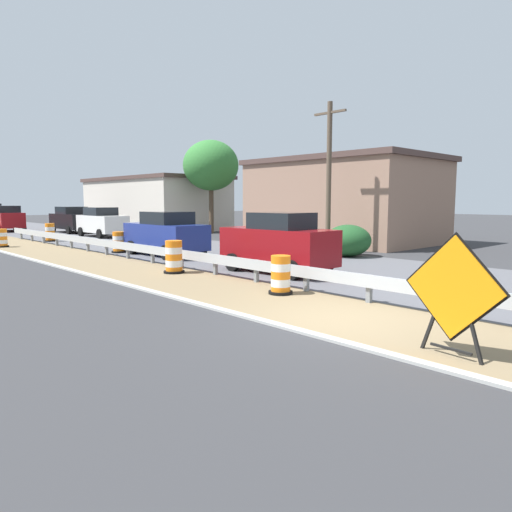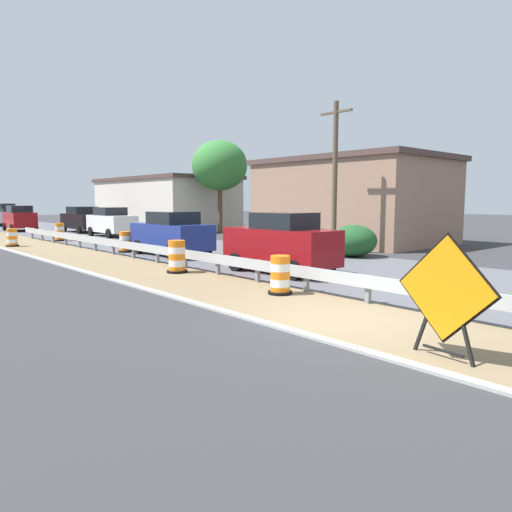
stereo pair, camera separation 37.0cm
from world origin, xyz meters
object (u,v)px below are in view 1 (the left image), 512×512
car_distant_b (7,219)px  utility_pole_near (329,175)px  car_lead_far_lane (166,234)px  traffic_barrel_mid (119,243)px  car_mid_far_lane (102,222)px  traffic_barrel_far (2,239)px  traffic_barrel_farther (50,233)px  car_trailing_near_lane (73,220)px  warning_sign_diamond (453,292)px  car_lead_near_lane (278,243)px  traffic_barrel_close (174,258)px  traffic_barrel_nearest (281,277)px

car_distant_b → utility_pole_near: utility_pole_near is taller
car_distant_b → car_lead_far_lane: bearing=-177.6°
traffic_barrel_mid → car_distant_b: bearing=87.5°
car_distant_b → car_mid_far_lane: bearing=-162.2°
traffic_barrel_far → car_lead_far_lane: car_lead_far_lane is taller
car_mid_far_lane → car_distant_b: size_ratio=1.08×
traffic_barrel_farther → traffic_barrel_mid: bearing=-89.3°
car_trailing_near_lane → car_lead_far_lane: bearing=-9.8°
warning_sign_diamond → traffic_barrel_farther: size_ratio=1.82×
warning_sign_diamond → traffic_barrel_far: 24.68m
traffic_barrel_mid → car_lead_near_lane: car_lead_near_lane is taller
utility_pole_near → traffic_barrel_close: bearing=-178.3°
traffic_barrel_farther → car_trailing_near_lane: 8.31m
traffic_barrel_far → utility_pole_near: bearing=-52.6°
car_lead_near_lane → car_lead_far_lane: (-0.01, 7.16, -0.04)m
car_mid_far_lane → car_distant_b: 11.29m
car_lead_near_lane → car_mid_far_lane: size_ratio=0.95×
traffic_barrel_close → car_mid_far_lane: (5.63, 17.42, 0.51)m
traffic_barrel_far → utility_pole_near: utility_pole_near is taller
traffic_barrel_nearest → car_lead_near_lane: 3.84m
car_mid_far_lane → utility_pole_near: bearing=10.5°
car_lead_near_lane → utility_pole_near: utility_pole_near is taller
warning_sign_diamond → car_lead_far_lane: size_ratio=0.45×
traffic_barrel_far → car_lead_near_lane: (4.36, -16.55, 0.61)m
car_trailing_near_lane → car_mid_far_lane: size_ratio=1.06×
traffic_barrel_far → traffic_barrel_mid: bearing=-63.8°
car_trailing_near_lane → car_mid_far_lane: bearing=-2.5°
warning_sign_diamond → traffic_barrel_close: 10.70m
traffic_barrel_close → traffic_barrel_mid: 7.52m
traffic_barrel_mid → car_lead_far_lane: (1.01, -2.60, 0.55)m
traffic_barrel_nearest → car_mid_far_lane: size_ratio=0.23×
traffic_barrel_close → car_lead_far_lane: (2.70, 4.73, 0.49)m
warning_sign_diamond → traffic_barrel_farther: warning_sign_diamond is taller
car_trailing_near_lane → car_distant_b: bearing=-147.5°
utility_pole_near → car_mid_far_lane: bearing=100.8°
traffic_barrel_close → car_distant_b: car_distant_b is taller
traffic_barrel_nearest → car_trailing_near_lane: bearing=78.3°
traffic_barrel_close → car_mid_far_lane: 18.32m
car_mid_far_lane → car_lead_far_lane: bearing=-13.3°
traffic_barrel_nearest → car_lead_far_lane: 10.21m
traffic_barrel_far → car_distant_b: 14.81m
traffic_barrel_farther → car_lead_near_lane: size_ratio=0.26×
warning_sign_diamond → car_lead_far_lane: 15.90m
car_trailing_near_lane → car_mid_far_lane: 5.71m
car_lead_near_lane → traffic_barrel_far: bearing=12.6°
warning_sign_diamond → car_lead_near_lane: (4.41, 8.12, -0.02)m
car_lead_far_lane → car_mid_far_lane: bearing=-12.9°
car_lead_near_lane → car_lead_far_lane: bearing=-2.0°
warning_sign_diamond → utility_pole_near: bearing=-128.1°
traffic_barrel_nearest → traffic_barrel_mid: bearing=82.4°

